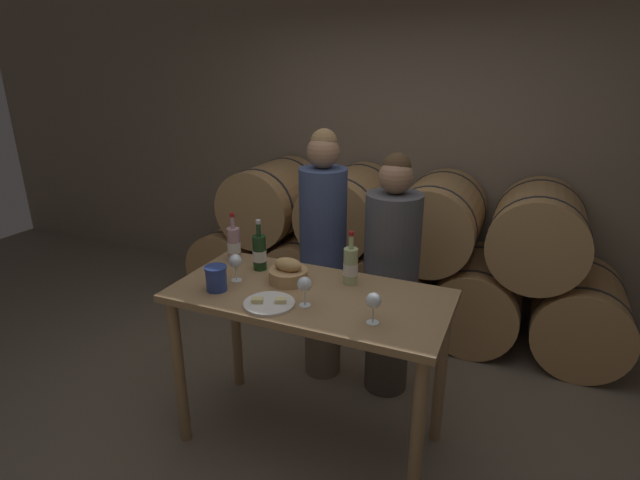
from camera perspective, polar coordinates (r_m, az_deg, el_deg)
The scene contains 15 objects.
ground_plane at distance 3.19m, azimuth -1.09°, elevation -21.66°, with size 10.00×10.00×0.00m, color #726654.
stone_wall_back at distance 4.46m, azimuth 10.56°, elevation 12.97°, with size 10.00×0.12×3.20m.
barrel_stack at distance 4.19m, azimuth 7.99°, elevation -1.50°, with size 3.60×0.83×1.27m.
tasting_table at distance 2.72m, azimuth -1.20°, elevation -8.82°, with size 1.47×0.71×0.96m.
person_left at distance 3.32m, azimuth 0.34°, elevation -1.69°, with size 0.31×0.31×1.72m.
person_right at distance 3.21m, azimuth 8.07°, elevation -4.21°, with size 0.35×0.35×1.61m.
wine_bottle_red at distance 2.92m, azimuth -6.93°, elevation -1.41°, with size 0.08×0.08×0.30m.
wine_bottle_white at distance 2.72m, azimuth 3.52°, elevation -2.96°, with size 0.08×0.08×0.30m.
wine_bottle_rose at distance 3.08m, azimuth -9.82°, elevation -0.46°, with size 0.08×0.08×0.30m.
blue_crock at distance 2.71m, azimuth -11.78°, elevation -4.20°, with size 0.12×0.12×0.13m.
bread_basket at distance 2.76m, azimuth -3.65°, elevation -3.76°, with size 0.22×0.22×0.14m.
cheese_plate at distance 2.54m, azimuth -5.83°, elevation -7.21°, with size 0.26×0.26×0.04m.
wine_glass_far_left at distance 2.79m, azimuth -9.65°, elevation -2.45°, with size 0.07×0.07×0.16m.
wine_glass_left at distance 2.47m, azimuth -1.76°, elevation -5.16°, with size 0.07×0.07×0.16m.
wine_glass_center at distance 2.33m, azimuth 6.14°, elevation -6.97°, with size 0.07×0.07×0.16m.
Camera 1 is at (1.00, -2.16, 2.12)m, focal length 28.00 mm.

